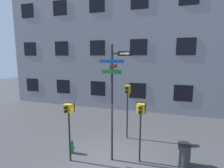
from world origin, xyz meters
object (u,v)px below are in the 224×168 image
(pedestrian_signal_left, at_px, (69,116))
(fire_hydrant, at_px, (71,146))
(pedestrian_signal_across, at_px, (127,97))
(pedestrian_signal_right, at_px, (140,116))
(street_sign_pole, at_px, (113,94))
(trash_bin, at_px, (184,154))

(pedestrian_signal_left, xyz_separation_m, fire_hydrant, (-0.27, 0.56, -1.67))
(pedestrian_signal_across, bearing_deg, pedestrian_signal_right, -63.76)
(fire_hydrant, bearing_deg, street_sign_pole, 0.25)
(pedestrian_signal_right, bearing_deg, street_sign_pole, -168.14)
(pedestrian_signal_left, bearing_deg, street_sign_pole, 18.10)
(pedestrian_signal_across, bearing_deg, street_sign_pole, -93.14)
(pedestrian_signal_left, height_order, pedestrian_signal_right, pedestrian_signal_right)
(fire_hydrant, xyz_separation_m, trash_bin, (4.87, 0.52, 0.16))
(pedestrian_signal_left, relative_size, pedestrian_signal_across, 0.85)
(pedestrian_signal_right, height_order, fire_hydrant, pedestrian_signal_right)
(street_sign_pole, distance_m, trash_bin, 3.79)
(fire_hydrant, distance_m, trash_bin, 4.90)
(street_sign_pole, distance_m, pedestrian_signal_left, 2.06)
(fire_hydrant, bearing_deg, pedestrian_signal_across, 46.04)
(fire_hydrant, bearing_deg, pedestrian_signal_right, 4.39)
(pedestrian_signal_across, relative_size, trash_bin, 3.15)
(pedestrian_signal_left, bearing_deg, fire_hydrant, 115.41)
(pedestrian_signal_across, bearing_deg, fire_hydrant, -133.96)
(street_sign_pole, xyz_separation_m, fire_hydrant, (-2.01, -0.01, -2.60))
(street_sign_pole, bearing_deg, pedestrian_signal_across, 86.86)
(street_sign_pole, bearing_deg, pedestrian_signal_left, -161.90)
(street_sign_pole, height_order, trash_bin, street_sign_pole)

